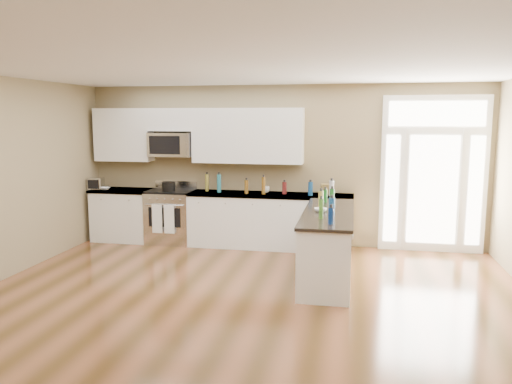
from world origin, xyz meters
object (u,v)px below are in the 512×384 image
at_px(stockpot, 169,186).
at_px(toaster_oven, 96,183).
at_px(kitchen_range, 171,216).
at_px(peninsula_cabinet, 328,247).

distance_m(stockpot, toaster_oven, 1.41).
xyz_separation_m(kitchen_range, stockpot, (0.01, -0.12, 0.56)).
relative_size(peninsula_cabinet, stockpot, 9.88).
bearing_deg(stockpot, peninsula_cabinet, -24.93).
bearing_deg(peninsula_cabinet, kitchen_range, 153.27).
bearing_deg(kitchen_range, peninsula_cabinet, -26.73).
distance_m(kitchen_range, toaster_oven, 1.51).
xyz_separation_m(peninsula_cabinet, toaster_oven, (-4.28, 1.37, 0.61)).
bearing_deg(peninsula_cabinet, stockpot, 155.07).
bearing_deg(stockpot, kitchen_range, 96.03).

